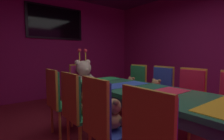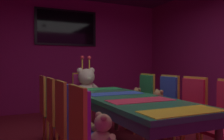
{
  "view_description": "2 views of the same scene",
  "coord_description": "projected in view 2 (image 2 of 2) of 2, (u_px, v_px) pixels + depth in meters",
  "views": [
    {
      "loc": [
        -1.69,
        -1.53,
        1.2
      ],
      "look_at": [
        -0.05,
        0.57,
        0.95
      ],
      "focal_mm": 27.18,
      "sensor_mm": 36.0,
      "label": 1
    },
    {
      "loc": [
        -1.41,
        -2.61,
        1.15
      ],
      "look_at": [
        0.16,
        0.78,
        1.06
      ],
      "focal_mm": 37.66,
      "sensor_mm": 36.0,
      "label": 2
    }
  ],
  "objects": [
    {
      "name": "teddy_right_2",
      "position": [
        158.0,
        102.0,
        3.52
      ],
      "size": [
        0.26,
        0.33,
        0.31
      ],
      "rotation": [
        0.0,
        0.0,
        3.14
      ],
      "color": "#9E7247",
      "rests_on": "chair_right_2"
    },
    {
      "name": "teddy_left_2",
      "position": [
        68.0,
        110.0,
        2.94
      ],
      "size": [
        0.22,
        0.29,
        0.27
      ],
      "color": "olive",
      "rests_on": "chair_left_2"
    },
    {
      "name": "chair_left_3",
      "position": [
        48.0,
        103.0,
        3.4
      ],
      "size": [
        0.42,
        0.41,
        0.98
      ],
      "color": "#268C4C",
      "rests_on": "ground_plane"
    },
    {
      "name": "king_teddy_bear",
      "position": [
        87.0,
        87.0,
        4.4
      ],
      "size": [
        0.67,
        0.52,
        0.85
      ],
      "rotation": [
        0.0,
        0.0,
        -1.57
      ],
      "color": "beige",
      "rests_on": "throne_chair"
    },
    {
      "name": "teddy_left_0",
      "position": [
        104.0,
        134.0,
        1.92
      ],
      "size": [
        0.24,
        0.31,
        0.3
      ],
      "color": "tan",
      "rests_on": "chair_left_0"
    },
    {
      "name": "chair_left_1",
      "position": [
        68.0,
        119.0,
        2.4
      ],
      "size": [
        0.42,
        0.41,
        0.98
      ],
      "color": "#2D47B2",
      "rests_on": "ground_plane"
    },
    {
      "name": "wall_tv",
      "position": [
        66.0,
        28.0,
        5.76
      ],
      "size": [
        1.51,
        0.06,
        0.88
      ],
      "color": "black"
    },
    {
      "name": "chair_right_1",
      "position": [
        190.0,
        106.0,
        3.08
      ],
      "size": [
        0.42,
        0.41,
        0.98
      ],
      "rotation": [
        0.0,
        0.0,
        3.14
      ],
      "color": "red",
      "rests_on": "ground_plane"
    },
    {
      "name": "banquet_table",
      "position": [
        127.0,
        103.0,
        2.97
      ],
      "size": [
        0.9,
        2.4,
        0.75
      ],
      "color": "#26724C",
      "rests_on": "ground_plane"
    },
    {
      "name": "chair_right_2",
      "position": [
        166.0,
        101.0,
        3.58
      ],
      "size": [
        0.42,
        0.41,
        0.98
      ],
      "rotation": [
        0.0,
        0.0,
        3.14
      ],
      "color": "#2D47B2",
      "rests_on": "ground_plane"
    },
    {
      "name": "wall_back",
      "position": [
        66.0,
        54.0,
        5.86
      ],
      "size": [
        5.2,
        0.12,
        2.8
      ],
      "primitive_type": "cube",
      "color": "#8C1959",
      "rests_on": "ground_plane"
    },
    {
      "name": "teddy_right_3",
      "position": [
        137.0,
        97.0,
        4.05
      ],
      "size": [
        0.24,
        0.31,
        0.29
      ],
      "rotation": [
        0.0,
        0.0,
        3.14
      ],
      "color": "#9E7247",
      "rests_on": "chair_right_3"
    },
    {
      "name": "teddy_left_1",
      "position": [
        82.0,
        118.0,
        2.46
      ],
      "size": [
        0.26,
        0.33,
        0.31
      ],
      "color": "#9E7247",
      "rests_on": "chair_left_1"
    },
    {
      "name": "chair_left_2",
      "position": [
        57.0,
        110.0,
        2.88
      ],
      "size": [
        0.42,
        0.41,
        0.98
      ],
      "color": "#268C4C",
      "rests_on": "ground_plane"
    },
    {
      "name": "chair_left_0",
      "position": [
        87.0,
        134.0,
        1.86
      ],
      "size": [
        0.42,
        0.41,
        0.98
      ],
      "color": "purple",
      "rests_on": "ground_plane"
    },
    {
      "name": "chair_right_3",
      "position": [
        144.0,
        96.0,
        4.11
      ],
      "size": [
        0.42,
        0.41,
        0.98
      ],
      "rotation": [
        0.0,
        0.0,
        3.14
      ],
      "color": "#268C4C",
      "rests_on": "ground_plane"
    },
    {
      "name": "throne_chair",
      "position": [
        84.0,
        93.0,
        4.56
      ],
      "size": [
        0.41,
        0.42,
        0.98
      ],
      "rotation": [
        0.0,
        0.0,
        -1.57
      ],
      "color": "#CC338C",
      "rests_on": "ground_plane"
    }
  ]
}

